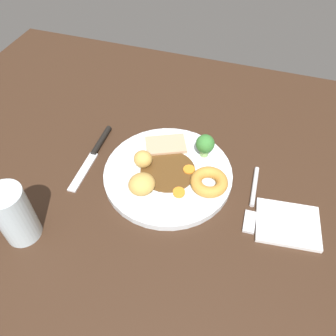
# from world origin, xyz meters

# --- Properties ---
(dining_table) EXTENTS (1.20, 0.84, 0.04)m
(dining_table) POSITION_xyz_m (0.00, 0.00, 0.02)
(dining_table) COLOR #382316
(dining_table) RESTS_ON ground
(dinner_plate) EXTENTS (0.25, 0.25, 0.01)m
(dinner_plate) POSITION_xyz_m (-0.01, 0.03, 0.04)
(dinner_plate) COLOR white
(dinner_plate) RESTS_ON dining_table
(gravy_pool) EXTENTS (0.11, 0.11, 0.00)m
(gravy_pool) POSITION_xyz_m (-0.01, 0.03, 0.05)
(gravy_pool) COLOR #563819
(gravy_pool) RESTS_ON dinner_plate
(meat_slice_main) EXTENTS (0.10, 0.08, 0.01)m
(meat_slice_main) POSITION_xyz_m (0.01, -0.03, 0.05)
(meat_slice_main) COLOR tan
(meat_slice_main) RESTS_ON dinner_plate
(yorkshire_pudding) EXTENTS (0.07, 0.07, 0.02)m
(yorkshire_pudding) POSITION_xyz_m (-0.10, 0.04, 0.06)
(yorkshire_pudding) COLOR #C68938
(yorkshire_pudding) RESTS_ON dinner_plate
(roast_potato_left) EXTENTS (0.04, 0.04, 0.03)m
(roast_potato_left) POSITION_xyz_m (0.04, 0.03, 0.07)
(roast_potato_left) COLOR tan
(roast_potato_left) RESTS_ON dinner_plate
(roast_potato_right) EXTENTS (0.07, 0.07, 0.04)m
(roast_potato_right) POSITION_xyz_m (0.02, 0.09, 0.07)
(roast_potato_right) COLOR tan
(roast_potato_right) RESTS_ON dinner_plate
(carrot_coin_front) EXTENTS (0.02, 0.02, 0.01)m
(carrot_coin_front) POSITION_xyz_m (-0.05, 0.02, 0.05)
(carrot_coin_front) COLOR orange
(carrot_coin_front) RESTS_ON dinner_plate
(carrot_coin_back) EXTENTS (0.02, 0.02, 0.01)m
(carrot_coin_back) POSITION_xyz_m (-0.05, 0.08, 0.05)
(carrot_coin_back) COLOR orange
(carrot_coin_back) RESTS_ON dinner_plate
(broccoli_floret) EXTENTS (0.04, 0.04, 0.05)m
(broccoli_floret) POSITION_xyz_m (-0.07, -0.04, 0.08)
(broccoli_floret) COLOR #8CB766
(broccoli_floret) RESTS_ON dinner_plate
(fork) EXTENTS (0.02, 0.15, 0.01)m
(fork) POSITION_xyz_m (-0.18, 0.04, 0.04)
(fork) COLOR silver
(fork) RESTS_ON dining_table
(knife) EXTENTS (0.02, 0.19, 0.01)m
(knife) POSITION_xyz_m (0.15, 0.02, 0.04)
(knife) COLOR black
(knife) RESTS_ON dining_table
(water_glass) EXTENTS (0.06, 0.06, 0.11)m
(water_glass) POSITION_xyz_m (0.19, 0.23, 0.09)
(water_glass) COLOR silver
(water_glass) RESTS_ON dining_table
(folded_napkin) EXTENTS (0.12, 0.10, 0.01)m
(folded_napkin) POSITION_xyz_m (-0.25, 0.07, 0.04)
(folded_napkin) COLOR white
(folded_napkin) RESTS_ON dining_table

